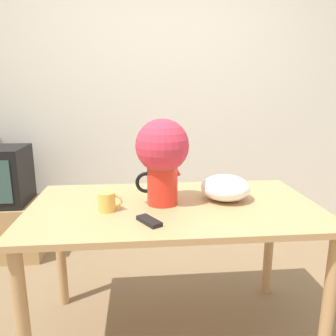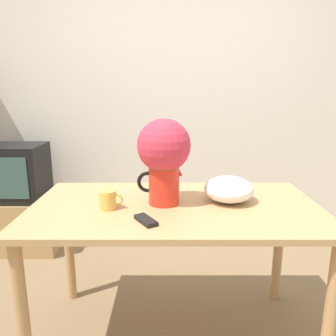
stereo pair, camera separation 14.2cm
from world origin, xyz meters
name	(u,v)px [view 1 (the left image)]	position (x,y,z in m)	size (l,w,h in m)	color
wall_back	(160,99)	(0.00, 1.71, 1.30)	(8.00, 0.05, 2.60)	silver
table	(174,223)	(-0.03, 0.17, 0.69)	(1.50, 0.83, 0.80)	tan
flower_vase	(162,154)	(-0.09, 0.19, 1.06)	(0.28, 0.27, 0.45)	red
coffee_mug	(107,202)	(-0.37, 0.11, 0.84)	(0.12, 0.08, 0.10)	gold
white_bowl	(225,188)	(0.25, 0.23, 0.86)	(0.27, 0.27, 0.14)	white
remote_control	(149,221)	(-0.17, -0.06, 0.81)	(0.12, 0.15, 0.02)	black
tv_stand	(3,229)	(-1.38, 1.26, 0.23)	(0.70, 0.46, 0.46)	tan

